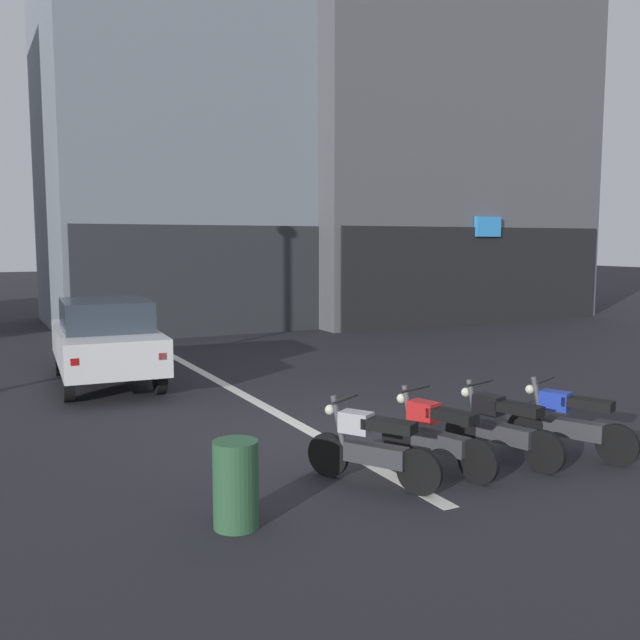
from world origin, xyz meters
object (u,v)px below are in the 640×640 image
at_px(car_white_crossing_near, 106,339).
at_px(trash_bin, 236,484).
at_px(motorcycle_black_row_centre, 501,426).
at_px(motorcycle_blue_row_right_mid, 570,421).
at_px(motorcycle_red_row_left_mid, 436,434).
at_px(motorcycle_silver_row_leftmost, 371,446).

height_order(car_white_crossing_near, trash_bin, car_white_crossing_near).
distance_m(motorcycle_black_row_centre, trash_bin, 3.65).
bearing_deg(motorcycle_blue_row_right_mid, trash_bin, -177.93).
xyz_separation_m(motorcycle_red_row_left_mid, motorcycle_blue_row_right_mid, (1.87, -0.29, 0.00)).
bearing_deg(motorcycle_blue_row_right_mid, motorcycle_silver_row_leftmost, 175.11).
xyz_separation_m(car_white_crossing_near, motorcycle_silver_row_leftmost, (1.62, -7.11, -0.43)).
xyz_separation_m(motorcycle_silver_row_leftmost, motorcycle_red_row_left_mid, (0.94, 0.05, 0.00)).
distance_m(motorcycle_red_row_left_mid, motorcycle_blue_row_right_mid, 1.89).
xyz_separation_m(motorcycle_silver_row_leftmost, motorcycle_black_row_centre, (1.87, -0.02, 0.00)).
relative_size(car_white_crossing_near, trash_bin, 4.95).
xyz_separation_m(motorcycle_black_row_centre, motorcycle_blue_row_right_mid, (0.93, -0.22, 0.00)).
height_order(car_white_crossing_near, motorcycle_black_row_centre, car_white_crossing_near).
relative_size(motorcycle_black_row_centre, trash_bin, 1.91).
bearing_deg(motorcycle_black_row_centre, motorcycle_red_row_left_mid, 175.28).
bearing_deg(trash_bin, car_white_crossing_near, 88.95).
bearing_deg(motorcycle_silver_row_leftmost, motorcycle_blue_row_right_mid, -4.89).
distance_m(motorcycle_red_row_left_mid, motorcycle_black_row_centre, 0.94).
distance_m(car_white_crossing_near, motorcycle_black_row_centre, 7.96).
bearing_deg(motorcycle_blue_row_right_mid, motorcycle_black_row_centre, 166.89).
bearing_deg(car_white_crossing_near, motorcycle_silver_row_leftmost, -77.20).
bearing_deg(motorcycle_black_row_centre, trash_bin, -173.98).
relative_size(motorcycle_silver_row_leftmost, motorcycle_blue_row_right_mid, 0.94).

